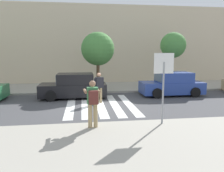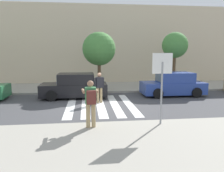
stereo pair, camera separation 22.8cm
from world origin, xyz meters
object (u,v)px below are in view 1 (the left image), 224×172
at_px(photographer_with_backpack, 93,100).
at_px(pedestrian_crossing, 99,86).
at_px(parked_car_black, 74,87).
at_px(stop_sign, 164,73).
at_px(street_tree_center, 98,49).
at_px(street_tree_east, 173,46).
at_px(parked_car_blue, 172,85).

distance_m(photographer_with_backpack, pedestrian_crossing, 4.54).
xyz_separation_m(pedestrian_crossing, parked_car_black, (-1.47, 1.60, -0.25)).
height_order(stop_sign, pedestrian_crossing, stop_sign).
height_order(street_tree_center, street_tree_east, street_tree_east).
bearing_deg(street_tree_center, parked_car_blue, -22.99).
bearing_deg(parked_car_black, street_tree_east, 19.48).
height_order(photographer_with_backpack, parked_car_blue, photographer_with_backpack).
xyz_separation_m(stop_sign, parked_car_blue, (2.93, 5.98, -1.38)).
relative_size(pedestrian_crossing, street_tree_center, 0.41).
bearing_deg(stop_sign, parked_car_blue, 63.91).
height_order(stop_sign, parked_car_black, stop_sign).
distance_m(street_tree_center, street_tree_east, 5.96).
relative_size(street_tree_center, street_tree_east, 0.98).
bearing_deg(parked_car_blue, street_tree_center, 157.01).
distance_m(photographer_with_backpack, parked_car_blue, 8.29).
xyz_separation_m(photographer_with_backpack, parked_car_blue, (5.59, 6.10, -0.44)).
height_order(photographer_with_backpack, street_tree_center, street_tree_center).
relative_size(pedestrian_crossing, street_tree_east, 0.40).
height_order(pedestrian_crossing, street_tree_east, street_tree_east).
bearing_deg(parked_car_black, photographer_with_backpack, -81.68).
xyz_separation_m(photographer_with_backpack, parked_car_black, (-0.89, 6.10, -0.44)).
bearing_deg(photographer_with_backpack, street_tree_center, 84.44).
height_order(pedestrian_crossing, parked_car_blue, pedestrian_crossing).
bearing_deg(pedestrian_crossing, street_tree_center, 86.62).
xyz_separation_m(stop_sign, street_tree_center, (-1.87, 8.02, 0.99)).
relative_size(photographer_with_backpack, parked_car_black, 0.42).
relative_size(parked_car_blue, street_tree_east, 0.96).
bearing_deg(pedestrian_crossing, photographer_with_backpack, -97.30).
height_order(stop_sign, photographer_with_backpack, stop_sign).
bearing_deg(street_tree_east, photographer_with_backpack, -127.36).
distance_m(pedestrian_crossing, parked_car_black, 2.19).
height_order(stop_sign, street_tree_center, street_tree_center).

